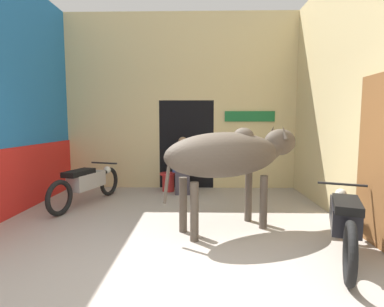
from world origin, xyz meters
name	(u,v)px	position (x,y,z in m)	size (l,w,h in m)	color
ground_plane	(157,274)	(0.00, 0.00, 0.00)	(30.00, 30.00, 0.00)	#9E9389
wall_left_shopfront	(7,98)	(-2.69, 2.00, 1.91)	(0.25, 4.01, 3.95)	#236BAD
wall_back_with_doorway	(183,116)	(0.04, 4.25, 1.66)	(5.21, 0.94, 3.95)	#D1BC84
wall_right_with_door	(344,95)	(2.69, 1.96, 1.94)	(0.22, 4.01, 3.95)	#D1BC84
cow	(231,155)	(0.86, 1.31, 1.06)	(2.12, 1.39, 1.47)	#4C4238
motorcycle_near	(344,219)	(2.06, 0.50, 0.42)	(0.88, 1.90, 0.73)	black
motorcycle_far	(87,183)	(-1.65, 2.54, 0.41)	(0.76, 1.96, 0.71)	black
shopkeeper_seated	(183,164)	(0.08, 3.45, 0.62)	(0.43, 0.33, 1.21)	#3D3842
plastic_stool	(168,181)	(-0.26, 3.64, 0.22)	(0.38, 0.38, 0.41)	red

